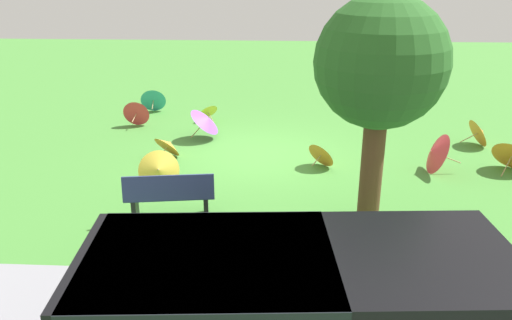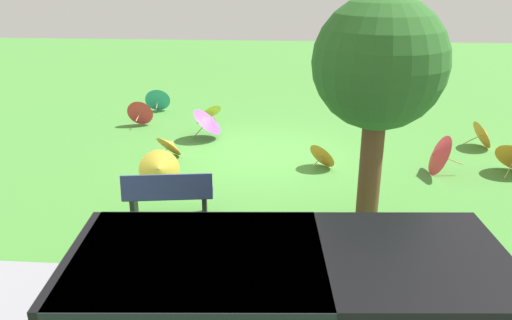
{
  "view_description": "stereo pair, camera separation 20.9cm",
  "coord_description": "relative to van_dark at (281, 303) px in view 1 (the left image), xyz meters",
  "views": [
    {
      "loc": [
        -0.5,
        11.5,
        4.32
      ],
      "look_at": [
        0.03,
        1.88,
        0.6
      ],
      "focal_mm": 35.5,
      "sensor_mm": 36.0,
      "label": 1
    },
    {
      "loc": [
        -0.71,
        11.49,
        4.32
      ],
      "look_at": [
        0.03,
        1.88,
        0.6
      ],
      "focal_mm": 35.5,
      "sensor_mm": 36.0,
      "label": 2
    }
  ],
  "objects": [
    {
      "name": "parasol_red_1",
      "position": [
        -3.32,
        -6.09,
        -0.44
      ],
      "size": [
        0.86,
        0.94,
        0.93
      ],
      "color": "tan",
      "rests_on": "ground"
    },
    {
      "name": "parasol_orange_4",
      "position": [
        -4.98,
        -7.95,
        -0.54
      ],
      "size": [
        0.79,
        0.82,
        0.74
      ],
      "color": "tan",
      "rests_on": "ground"
    },
    {
      "name": "parasol_yellow_1",
      "position": [
        2.54,
        -4.92,
        -0.51
      ],
      "size": [
        0.92,
        0.83,
        0.81
      ],
      "color": "tan",
      "rests_on": "ground"
    },
    {
      "name": "parasol_teal_0",
      "position": [
        4.09,
        -10.74,
        -0.52
      ],
      "size": [
        0.83,
        0.75,
        0.78
      ],
      "color": "tan",
      "rests_on": "ground"
    },
    {
      "name": "parasol_orange_2",
      "position": [
        -0.89,
        -6.28,
        -0.59
      ],
      "size": [
        0.79,
        0.78,
        0.64
      ],
      "color": "tan",
      "rests_on": "ground"
    },
    {
      "name": "parasol_purple_1",
      "position": [
        2.01,
        -8.11,
        -0.38
      ],
      "size": [
        0.92,
        1.0,
        0.9
      ],
      "color": "tan",
      "rests_on": "ground"
    },
    {
      "name": "van_dark",
      "position": [
        0.0,
        0.0,
        0.0
      ],
      "size": [
        4.73,
        2.41,
        1.53
      ],
      "color": "black",
      "rests_on": "ground"
    },
    {
      "name": "parasol_orange_3",
      "position": [
        2.73,
        -6.71,
        -0.6
      ],
      "size": [
        0.9,
        0.88,
        0.63
      ],
      "color": "tan",
      "rests_on": "ground"
    },
    {
      "name": "park_bench",
      "position": [
        2.02,
        -3.58,
        -0.45
      ],
      "size": [
        1.65,
        0.71,
        0.9
      ],
      "color": "navy",
      "rests_on": "ground"
    },
    {
      "name": "parasol_red_0",
      "position": [
        4.2,
        -9.25,
        -0.53
      ],
      "size": [
        0.76,
        0.69,
        0.77
      ],
      "color": "tan",
      "rests_on": "ground"
    },
    {
      "name": "shade_tree",
      "position": [
        -1.53,
        -3.69,
        1.9
      ],
      "size": [
        2.18,
        2.18,
        3.95
      ],
      "color": "brown",
      "rests_on": "ground"
    },
    {
      "name": "parasol_yellow_0",
      "position": [
        2.26,
        -9.85,
        -0.61
      ],
      "size": [
        0.76,
        0.74,
        0.57
      ],
      "color": "tan",
      "rests_on": "ground"
    },
    {
      "name": "ground",
      "position": [
        0.52,
        -6.97,
        -0.91
      ],
      "size": [
        40.0,
        40.0,
        0.0
      ],
      "primitive_type": "plane",
      "color": "#478C38"
    }
  ]
}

